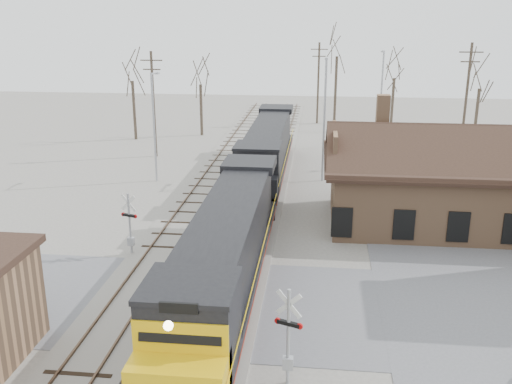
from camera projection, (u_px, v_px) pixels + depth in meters
The scene contains 20 objects.
ground at pixel (225, 305), 26.16m from camera, with size 140.00×140.00×0.00m, color #9A958B.
road at pixel (225, 304), 26.16m from camera, with size 60.00×9.00×0.03m, color #5C5C61.
track_main at pixel (260, 201), 40.36m from camera, with size 3.40×90.00×0.24m.
track_siding at pixel (197, 199), 40.84m from camera, with size 3.40×90.00×0.24m.
depot at pixel (445, 187), 35.55m from camera, with size 15.20×9.31×7.90m.
locomotive_lead at pixel (224, 257), 25.49m from camera, with size 3.02×20.25×4.50m.
locomotive_trailing at pixel (267, 152), 44.95m from camera, with size 3.02×20.25×4.26m.
crossbuck_near at pixel (288, 340), 20.07m from camera, with size 1.03×0.45×3.76m.
crossbuck_far at pixel (130, 226), 31.06m from camera, with size 0.99×0.39×3.57m.
streetlight_a at pixel (154, 121), 44.22m from camera, with size 0.25×2.04×8.49m.
streetlight_b at pixel (325, 114), 44.11m from camera, with size 0.25×2.04×9.59m.
streetlight_c at pixel (381, 93), 56.57m from camera, with size 0.25×2.04×9.33m.
utility_pole_a at pixel (154, 103), 51.87m from camera, with size 2.00×0.24×9.59m.
utility_pole_b at pixel (318, 82), 67.92m from camera, with size 2.00×0.24×9.56m.
utility_pole_c at pixel (466, 102), 49.50m from camera, with size 2.00×0.24×10.45m.
tree_a at pixel (132, 71), 58.50m from camera, with size 4.08×4.08×10.00m.
tree_b at pixel (200, 76), 60.72m from camera, with size 3.67×3.67×9.00m.
tree_c at pixel (337, 45), 66.85m from camera, with size 5.30×5.30×12.98m.
tree_d at pixel (395, 70), 64.26m from camera, with size 3.85×3.85×9.44m.
tree_e at pixel (481, 79), 55.55m from camera, with size 3.82×3.82×9.37m.
Camera 1 is at (4.02, -23.11, 12.77)m, focal length 40.00 mm.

